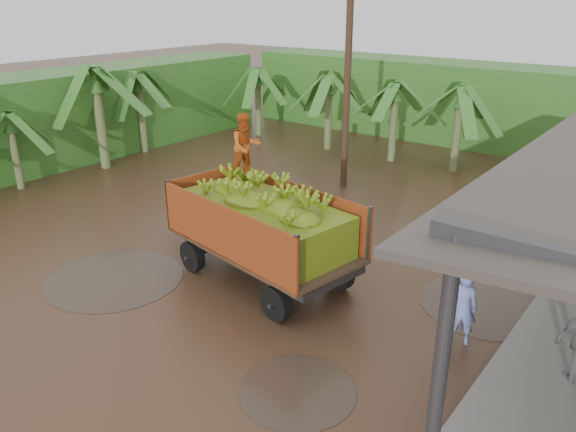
% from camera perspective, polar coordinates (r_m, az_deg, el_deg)
% --- Properties ---
extents(ground, '(100.00, 100.00, 0.00)m').
position_cam_1_polar(ground, '(13.75, 0.04, -6.75)').
color(ground, black).
rests_on(ground, ground).
extents(hedge_north, '(22.00, 3.00, 3.60)m').
position_cam_1_polar(hedge_north, '(27.65, 17.58, 10.85)').
color(hedge_north, '#2D661E').
rests_on(hedge_north, ground).
extents(hedge_west, '(3.00, 18.00, 3.60)m').
position_cam_1_polar(hedge_west, '(25.76, -19.87, 9.84)').
color(hedge_west, '#2D661E').
rests_on(hedge_west, ground).
extents(banana_trailer, '(6.74, 3.05, 3.86)m').
position_cam_1_polar(banana_trailer, '(13.31, -2.63, -0.84)').
color(banana_trailer, '#C84C1C').
rests_on(banana_trailer, ground).
extents(man_blue, '(0.70, 0.60, 1.61)m').
position_cam_1_polar(man_blue, '(11.68, 17.25, -8.86)').
color(man_blue, '#7A8EDF').
rests_on(man_blue, ground).
extents(utility_pole, '(1.20, 0.24, 7.63)m').
position_cam_1_polar(utility_pole, '(19.65, 6.06, 13.77)').
color(utility_pole, '#47301E').
rests_on(utility_pole, ground).
extents(banana_plants, '(25.00, 19.97, 4.10)m').
position_cam_1_polar(banana_plants, '(21.13, -5.61, 8.71)').
color(banana_plants, '#2D661E').
rests_on(banana_plants, ground).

